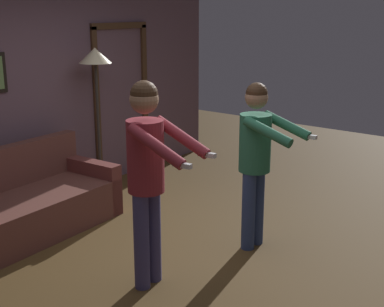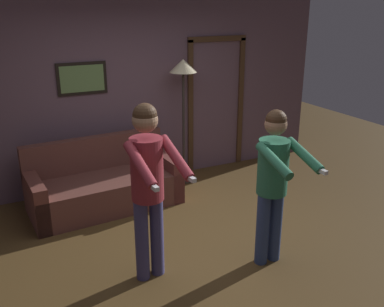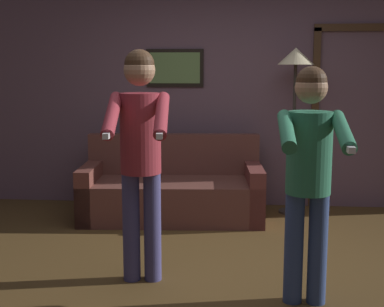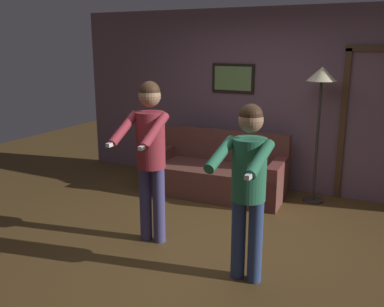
{
  "view_description": "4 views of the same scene",
  "coord_description": "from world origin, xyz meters",
  "px_view_note": "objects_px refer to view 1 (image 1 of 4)",
  "views": [
    {
      "loc": [
        -3.56,
        -2.99,
        2.28
      ],
      "look_at": [
        -0.18,
        -0.33,
        1.09
      ],
      "focal_mm": 50.0,
      "sensor_mm": 36.0,
      "label": 1
    },
    {
      "loc": [
        -1.79,
        -3.56,
        2.54
      ],
      "look_at": [
        -0.15,
        -0.24,
        1.23
      ],
      "focal_mm": 40.0,
      "sensor_mm": 36.0,
      "label": 2
    },
    {
      "loc": [
        0.14,
        -4.0,
        1.6
      ],
      "look_at": [
        -0.17,
        -0.34,
        1.01
      ],
      "focal_mm": 50.0,
      "sensor_mm": 36.0,
      "label": 3
    },
    {
      "loc": [
        1.77,
        -3.82,
        2.09
      ],
      "look_at": [
        -0.07,
        -0.19,
        1.04
      ],
      "focal_mm": 40.0,
      "sensor_mm": 36.0,
      "label": 4
    }
  ],
  "objects_px": {
    "torchiere_lamp": "(96,69)",
    "person_standing_left": "(148,165)",
    "person_standing_right": "(257,151)",
    "couch": "(27,207)"
  },
  "relations": [
    {
      "from": "torchiere_lamp",
      "to": "person_standing_left",
      "type": "height_order",
      "value": "torchiere_lamp"
    },
    {
      "from": "person_standing_left",
      "to": "person_standing_right",
      "type": "bearing_deg",
      "value": -14.09
    },
    {
      "from": "couch",
      "to": "person_standing_left",
      "type": "distance_m",
      "value": 1.9
    },
    {
      "from": "torchiere_lamp",
      "to": "person_standing_right",
      "type": "xyz_separation_m",
      "value": [
        -0.14,
        -2.34,
        -0.59
      ]
    },
    {
      "from": "couch",
      "to": "person_standing_right",
      "type": "bearing_deg",
      "value": -60.28
    },
    {
      "from": "couch",
      "to": "torchiere_lamp",
      "type": "distance_m",
      "value": 1.85
    },
    {
      "from": "person_standing_right",
      "to": "torchiere_lamp",
      "type": "bearing_deg",
      "value": 86.65
    },
    {
      "from": "couch",
      "to": "person_standing_left",
      "type": "relative_size",
      "value": 1.12
    },
    {
      "from": "person_standing_right",
      "to": "person_standing_left",
      "type": "bearing_deg",
      "value": 165.91
    },
    {
      "from": "couch",
      "to": "torchiere_lamp",
      "type": "bearing_deg",
      "value": 13.04
    }
  ]
}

